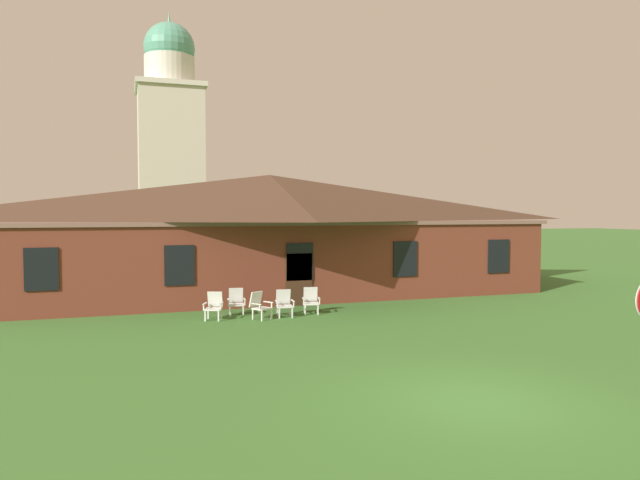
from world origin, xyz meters
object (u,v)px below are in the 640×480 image
lawn_chair_right_end (311,300)px  lawn_chair_left_end (260,305)px  lawn_chair_near_door (236,301)px  lawn_chair_middle (284,303)px  lawn_chair_by_porch (214,305)px

lawn_chair_right_end → lawn_chair_left_end: bearing=-165.7°
lawn_chair_near_door → lawn_chair_middle: bearing=-31.4°
lawn_chair_by_porch → lawn_chair_near_door: 1.15m
lawn_chair_near_door → lawn_chair_left_end: size_ratio=1.00×
lawn_chair_middle → lawn_chair_right_end: 1.15m
lawn_chair_near_door → lawn_chair_middle: size_ratio=1.00×
lawn_chair_near_door → lawn_chair_middle: same height
lawn_chair_by_porch → lawn_chair_near_door: bearing=38.2°
lawn_chair_by_porch → lawn_chair_left_end: 1.58m
lawn_chair_middle → lawn_chair_left_end: bearing=-167.9°
lawn_chair_near_door → lawn_chair_right_end: size_ratio=1.00×
lawn_chair_by_porch → lawn_chair_left_end: bearing=-15.9°
lawn_chair_left_end → lawn_chair_by_porch: bearing=164.1°
lawn_chair_right_end → lawn_chair_by_porch: bearing=-178.6°
lawn_chair_by_porch → lawn_chair_left_end: size_ratio=1.00×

